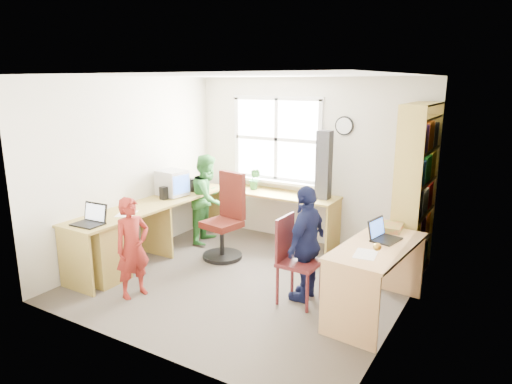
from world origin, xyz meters
TOP-DOWN VIEW (x-y plane):
  - room at (0.01, 0.10)m, footprint 3.64×3.44m
  - l_desk at (-1.31, -0.28)m, footprint 2.38×2.95m
  - right_desk at (1.57, -0.02)m, footprint 0.73×1.37m
  - bookshelf at (1.65, 1.19)m, footprint 0.30×1.02m
  - swivel_chair at (-0.65, 0.54)m, footprint 0.62×0.62m
  - wooden_chair at (0.71, -0.15)m, footprint 0.41×0.41m
  - crt_monitor at (-1.53, 0.50)m, footprint 0.41×0.38m
  - laptop_left at (-1.46, -0.98)m, footprint 0.35×0.30m
  - laptop_right at (1.56, 0.16)m, footprint 0.31×0.35m
  - speaker_a at (-1.51, 0.29)m, footprint 0.10×0.10m
  - speaker_b at (-1.48, 0.86)m, footprint 0.12×0.12m
  - cd_tower at (0.36, 1.46)m, footprint 0.19×0.17m
  - game_box at (1.51, 0.51)m, footprint 0.34×0.34m
  - paper_a at (-1.42, -0.49)m, footprint 0.32×0.36m
  - paper_b at (1.54, -0.33)m, footprint 0.23×0.31m
  - potted_plant at (-0.73, 1.44)m, footprint 0.19×0.16m
  - person_red at (-0.86, -0.95)m, footprint 0.36×0.46m
  - person_green at (-1.23, 0.93)m, footprint 0.63×0.74m
  - person_navy at (0.80, -0.03)m, footprint 0.33×0.76m

SIDE VIEW (x-z plane):
  - l_desk at x=-1.31m, z-range 0.08..0.83m
  - swivel_chair at x=-0.65m, z-range -0.08..1.07m
  - wooden_chair at x=0.71m, z-range 0.04..0.99m
  - right_desk at x=1.57m, z-range 0.17..0.93m
  - person_red at x=-0.86m, z-range 0.00..1.13m
  - person_navy at x=0.80m, z-range 0.00..1.28m
  - person_green at x=-1.23m, z-range 0.00..1.31m
  - paper_a at x=-1.42m, z-range 0.75..0.75m
  - paper_b at x=1.54m, z-range 0.76..0.77m
  - game_box at x=1.51m, z-range 0.76..0.82m
  - laptop_left at x=-1.46m, z-range 0.69..0.92m
  - laptop_right at x=1.56m, z-range 0.71..0.92m
  - speaker_a at x=-1.51m, z-range 0.75..0.93m
  - speaker_b at x=-1.48m, z-range 0.75..0.94m
  - potted_plant at x=-0.73m, z-range 0.75..1.07m
  - crt_monitor at x=-1.53m, z-range 0.75..1.12m
  - bookshelf at x=1.65m, z-range -0.05..2.05m
  - room at x=0.01m, z-range 0.00..2.44m
  - cd_tower at x=0.36m, z-range 0.75..1.69m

